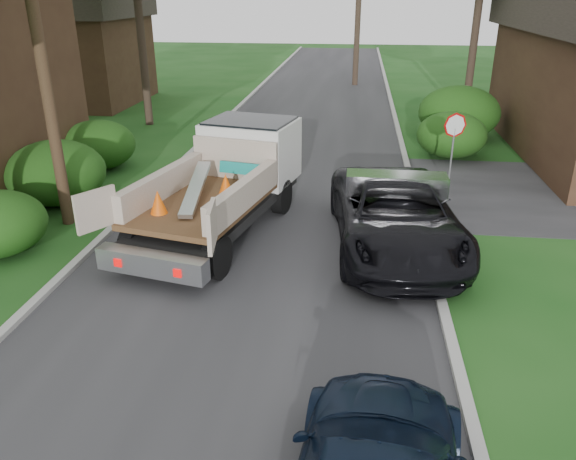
% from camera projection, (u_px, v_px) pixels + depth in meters
% --- Properties ---
extents(ground, '(120.00, 120.00, 0.00)m').
position_uv_depth(ground, '(224.00, 341.00, 10.23)').
color(ground, '#164413').
rests_on(ground, ground).
extents(road, '(8.00, 90.00, 0.02)m').
position_uv_depth(road, '(289.00, 175.00, 19.34)').
color(road, '#28282B').
rests_on(road, ground).
extents(curb_left, '(0.20, 90.00, 0.12)m').
position_uv_depth(curb_left, '(174.00, 169.00, 19.77)').
color(curb_left, '#9E9E99').
rests_on(curb_left, ground).
extents(curb_right, '(0.20, 90.00, 0.12)m').
position_uv_depth(curb_right, '(410.00, 178.00, 18.86)').
color(curb_right, '#9E9E99').
rests_on(curb_right, ground).
extents(stop_sign, '(0.71, 0.32, 2.48)m').
position_uv_depth(stop_sign, '(454.00, 136.00, 17.15)').
color(stop_sign, slate).
rests_on(stop_sign, ground).
extents(utility_pole, '(2.42, 1.25, 10.00)m').
position_uv_depth(utility_pole, '(36.00, 22.00, 13.33)').
color(utility_pole, '#382619').
rests_on(utility_pole, ground).
extents(house_left_far, '(7.56, 7.56, 6.00)m').
position_uv_depth(house_left_far, '(70.00, 46.00, 30.57)').
color(house_left_far, '#3C2518').
rests_on(house_left_far, ground).
extents(hedge_left_b, '(2.86, 2.86, 1.87)m').
position_uv_depth(hedge_left_b, '(56.00, 172.00, 16.51)').
color(hedge_left_b, '#1A3F0E').
rests_on(hedge_left_b, ground).
extents(hedge_left_c, '(2.60, 2.60, 1.70)m').
position_uv_depth(hedge_left_c, '(98.00, 145.00, 19.76)').
color(hedge_left_c, '#1A3F0E').
rests_on(hedge_left_c, ground).
extents(hedge_right_a, '(2.60, 2.60, 1.70)m').
position_uv_depth(hedge_right_a, '(452.00, 135.00, 21.09)').
color(hedge_right_a, '#1A3F0E').
rests_on(hedge_right_a, ground).
extents(hedge_right_b, '(3.38, 3.38, 2.21)m').
position_uv_depth(hedge_right_b, '(459.00, 112.00, 23.65)').
color(hedge_right_b, '#1A3F0E').
rests_on(hedge_right_b, ground).
extents(flatbed_truck, '(4.15, 7.14, 2.54)m').
position_uv_depth(flatbed_truck, '(233.00, 172.00, 15.07)').
color(flatbed_truck, black).
rests_on(flatbed_truck, ground).
extents(black_pickup, '(3.47, 6.45, 1.72)m').
position_uv_depth(black_pickup, '(395.00, 215.00, 13.63)').
color(black_pickup, black).
rests_on(black_pickup, ground).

